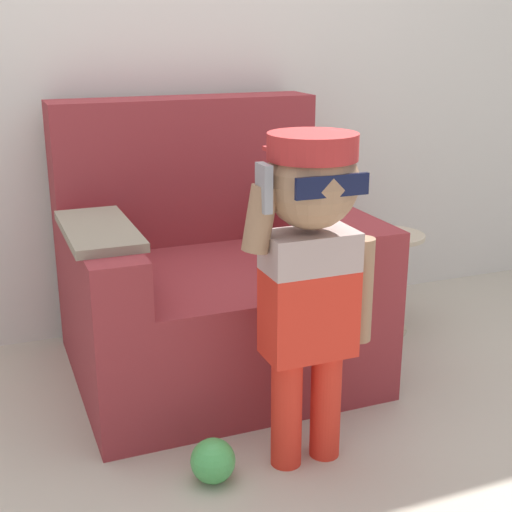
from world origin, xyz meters
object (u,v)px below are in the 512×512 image
Objects in this scene: person_child at (311,252)px; side_table at (388,273)px; toy_ball at (213,461)px; armchair at (209,279)px.

side_table is (0.75, 0.76, -0.41)m from person_child.
person_child reaches higher than toy_ball.
toy_ball is (-0.31, -0.00, -0.61)m from person_child.
side_table is 1.33m from toy_ball.
side_table is 3.34× the size of toy_ball.
side_table is at bearing 0.72° from armchair.
armchair is 0.82m from side_table.
person_child is at bearing -134.72° from side_table.
toy_ball is at bearing -144.20° from side_table.
person_child is 2.27× the size of side_table.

